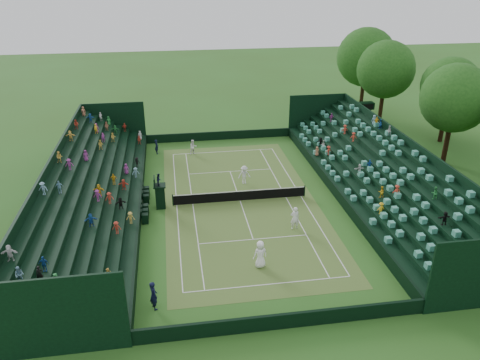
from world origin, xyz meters
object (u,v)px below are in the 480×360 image
(tennis_net, at_px, (240,195))
(player_near_west, at_px, (260,254))
(player_near_east, at_px, (295,218))
(player_far_east, at_px, (244,175))
(player_far_west, at_px, (193,147))
(umpire_chair, at_px, (160,193))

(tennis_net, bearing_deg, player_near_west, -90.92)
(player_near_east, xyz_separation_m, player_far_east, (-2.51, 8.81, -0.06))
(player_far_east, bearing_deg, player_near_west, -98.66)
(tennis_net, distance_m, player_near_west, 9.87)
(player_near_east, xyz_separation_m, player_far_west, (-6.74, 16.98, -0.12))
(player_near_west, bearing_deg, umpire_chair, -67.44)
(player_near_west, distance_m, player_far_west, 21.73)
(player_far_west, height_order, player_far_east, player_far_east)
(player_near_east, bearing_deg, player_far_east, -75.53)
(player_far_west, distance_m, player_far_east, 9.20)
(tennis_net, xyz_separation_m, player_far_east, (0.94, 3.48, 0.36))
(umpire_chair, bearing_deg, player_far_west, 73.40)
(player_near_west, bearing_deg, player_far_west, -93.71)
(player_near_east, bearing_deg, umpire_chair, -28.02)
(tennis_net, xyz_separation_m, player_near_east, (3.45, -5.34, 0.43))
(player_near_west, distance_m, player_near_east, 5.79)
(player_far_east, bearing_deg, umpire_chair, -158.66)
(umpire_chair, height_order, player_far_west, umpire_chair)
(player_near_east, relative_size, player_far_east, 1.07)
(tennis_net, height_order, player_far_west, player_far_west)
(player_near_west, height_order, player_far_west, player_near_west)
(player_near_east, height_order, player_far_east, player_near_east)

